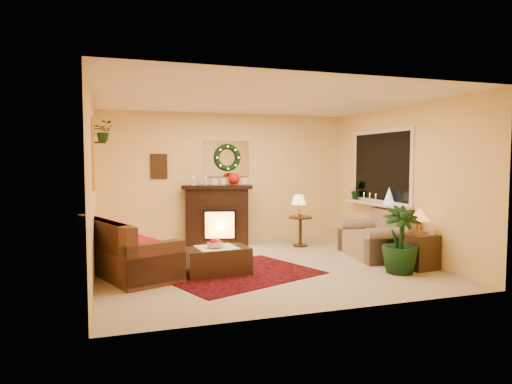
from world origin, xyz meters
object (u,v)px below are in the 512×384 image
object	(u,v)px
end_table_square	(420,251)
coffee_table	(217,260)
loveseat	(374,233)
side_table_round	(300,230)
sofa	(128,245)
fireplace	(217,217)

from	to	relation	value
end_table_square	coffee_table	xyz separation A→B (m)	(-3.05, 0.63, -0.06)
loveseat	side_table_round	xyz separation A→B (m)	(-0.82, 1.27, -0.09)
side_table_round	coffee_table	world-z (taller)	side_table_round
sofa	coffee_table	distance (m)	1.33
side_table_round	end_table_square	distance (m)	2.47
fireplace	end_table_square	bearing A→B (deg)	-35.34
loveseat	sofa	bearing A→B (deg)	-173.99
sofa	end_table_square	bearing A→B (deg)	-34.98
side_table_round	end_table_square	bearing A→B (deg)	-66.01
end_table_square	side_table_round	bearing A→B (deg)	113.99
fireplace	coffee_table	xyz separation A→B (m)	(-0.56, -2.31, -0.34)
loveseat	end_table_square	distance (m)	1.02
sofa	loveseat	xyz separation A→B (m)	(4.10, -0.08, -0.01)
coffee_table	loveseat	bearing A→B (deg)	2.45
fireplace	coffee_table	world-z (taller)	fireplace
sofa	side_table_round	distance (m)	3.49
sofa	end_table_square	size ratio (longest dim) A/B	3.57
sofa	end_table_square	distance (m)	4.42
loveseat	side_table_round	world-z (taller)	loveseat
fireplace	sofa	bearing A→B (deg)	-119.44
fireplace	loveseat	size ratio (longest dim) A/B	0.88
side_table_round	coffee_table	bearing A→B (deg)	-141.46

